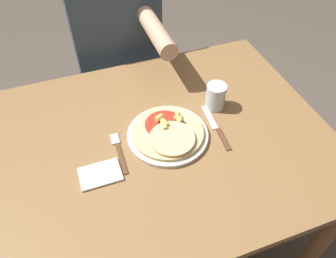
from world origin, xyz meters
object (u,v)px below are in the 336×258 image
object	(u,v)px
dining_table	(160,158)
person_diner	(118,47)
pizza	(169,133)
knife	(216,128)
drinking_glass	(216,96)
plate	(168,136)
fork	(119,150)

from	to	relation	value
dining_table	person_diner	bearing A→B (deg)	89.20
pizza	knife	world-z (taller)	pizza
drinking_glass	knife	bearing A→B (deg)	-112.02
dining_table	drinking_glass	world-z (taller)	drinking_glass
plate	pizza	bearing A→B (deg)	-70.67
knife	drinking_glass	xyz separation A→B (m)	(0.04, 0.10, 0.05)
dining_table	drinking_glass	bearing A→B (deg)	18.54
plate	knife	bearing A→B (deg)	-6.10
dining_table	drinking_glass	xyz separation A→B (m)	(0.24, 0.08, 0.15)
knife	drinking_glass	distance (m)	0.12
plate	drinking_glass	size ratio (longest dim) A/B	2.83
plate	drinking_glass	bearing A→B (deg)	21.72
plate	fork	size ratio (longest dim) A/B	1.57
pizza	fork	size ratio (longest dim) A/B	1.38
plate	pizza	size ratio (longest dim) A/B	1.14
drinking_glass	plate	bearing A→B (deg)	-158.28
plate	pizza	distance (m)	0.02
fork	drinking_glass	world-z (taller)	drinking_glass
pizza	fork	bearing A→B (deg)	178.93
dining_table	knife	world-z (taller)	knife
dining_table	pizza	size ratio (longest dim) A/B	4.79
drinking_glass	fork	bearing A→B (deg)	-167.44
person_diner	pizza	bearing A→B (deg)	-88.06
dining_table	knife	xyz separation A→B (m)	(0.20, -0.02, 0.11)
fork	knife	distance (m)	0.34
drinking_glass	person_diner	distance (m)	0.61
pizza	person_diner	xyz separation A→B (m)	(-0.02, 0.64, -0.05)
fork	knife	world-z (taller)	same
plate	knife	distance (m)	0.17
fork	person_diner	distance (m)	0.66
dining_table	plate	world-z (taller)	plate
plate	knife	world-z (taller)	plate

